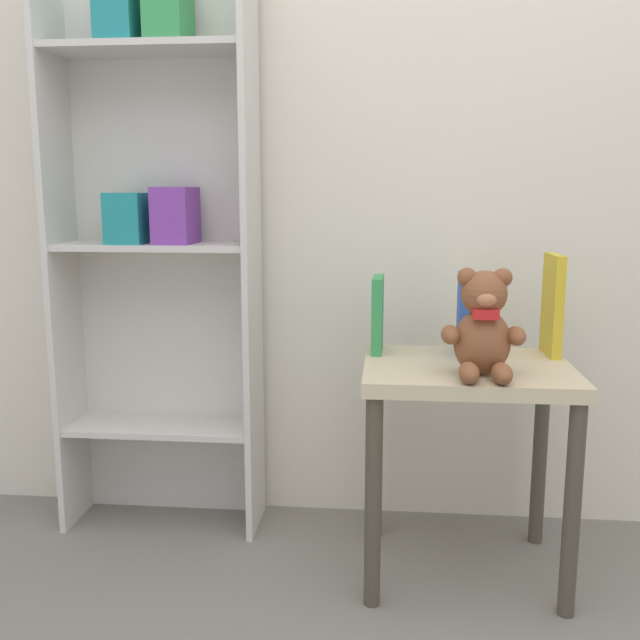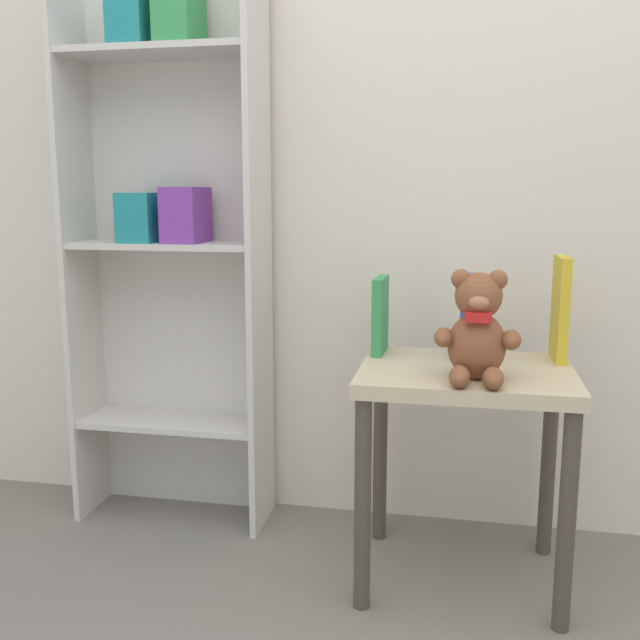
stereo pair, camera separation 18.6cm
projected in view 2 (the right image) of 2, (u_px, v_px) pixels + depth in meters
name	position (u px, v px, depth m)	size (l,w,h in m)	color
wall_back	(432.00, 99.00, 2.01)	(4.80, 0.06, 2.50)	silver
bookshelf_side	(170.00, 214.00, 2.09)	(0.58, 0.22, 1.68)	beige
display_table	(465.00, 408.00, 1.78)	(0.52, 0.42, 0.56)	beige
teddy_bear	(477.00, 331.00, 1.63)	(0.20, 0.18, 0.26)	brown
book_standing_green	(380.00, 315.00, 1.91)	(0.03, 0.14, 0.20)	#33934C
book_standing_blue	(468.00, 317.00, 1.85)	(0.03, 0.14, 0.22)	#2D51B7
book_standing_yellow	(560.00, 309.00, 1.82)	(0.03, 0.14, 0.27)	gold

